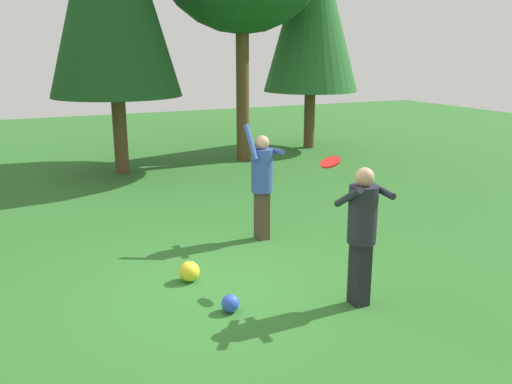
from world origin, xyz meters
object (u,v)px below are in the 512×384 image
(person_thrower, at_px, (262,178))
(ball_blue, at_px, (230,303))
(ball_yellow, at_px, (189,271))
(tree_far_right, at_px, (312,5))
(person_catcher, at_px, (362,225))
(frisbee, at_px, (330,162))

(person_thrower, height_order, ball_blue, person_thrower)
(ball_yellow, distance_m, tree_far_right, 11.19)
(person_catcher, height_order, tree_far_right, tree_far_right)
(person_catcher, distance_m, ball_blue, 1.79)
(frisbee, relative_size, ball_blue, 1.41)
(person_catcher, bearing_deg, tree_far_right, -21.73)
(frisbee, height_order, tree_far_right, tree_far_right)
(person_thrower, bearing_deg, ball_blue, -38.19)
(person_thrower, bearing_deg, tree_far_right, 140.18)
(ball_blue, bearing_deg, person_thrower, 55.81)
(ball_blue, bearing_deg, person_catcher, -17.64)
(frisbee, height_order, ball_blue, frisbee)
(person_catcher, height_order, ball_blue, person_catcher)
(frisbee, xyz_separation_m, tree_far_right, (4.89, 8.69, 2.66))
(person_thrower, relative_size, ball_blue, 8.75)
(tree_far_right, bearing_deg, person_catcher, -117.56)
(tree_far_right, bearing_deg, ball_blue, -125.44)
(person_thrower, distance_m, ball_blue, 2.72)
(ball_yellow, bearing_deg, ball_blue, -81.52)
(ball_yellow, xyz_separation_m, ball_blue, (0.15, -1.03, -0.03))
(person_thrower, distance_m, person_catcher, 2.59)
(person_thrower, height_order, ball_yellow, person_thrower)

